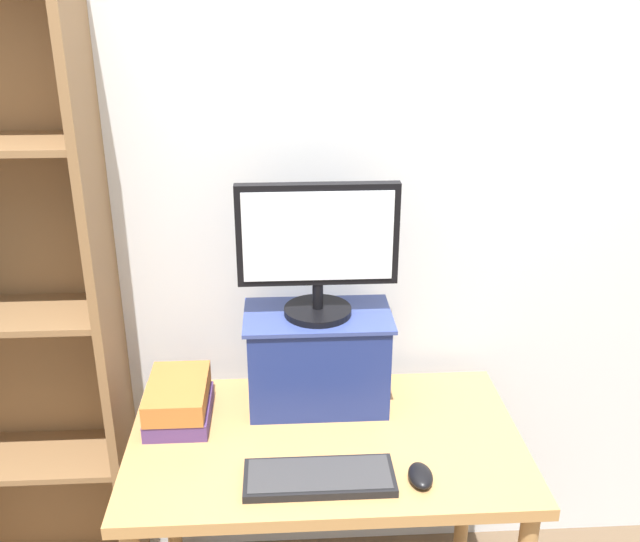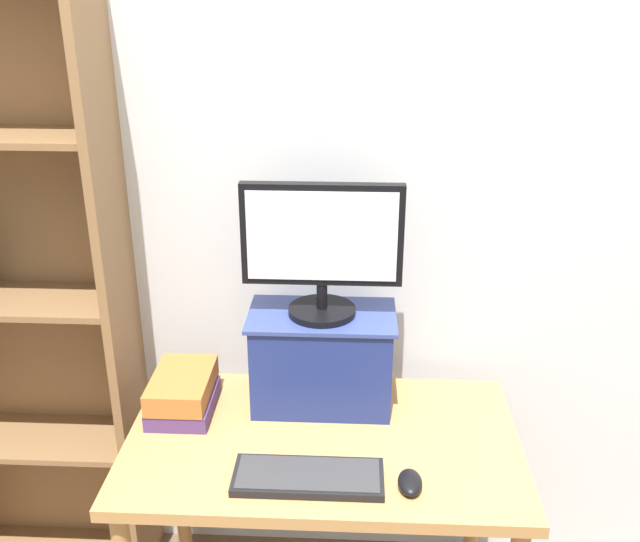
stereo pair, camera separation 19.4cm
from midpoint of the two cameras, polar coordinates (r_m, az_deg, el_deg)
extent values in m
cube|color=silver|center=(2.28, 3.22, 4.67)|extent=(7.00, 0.08, 2.60)
cube|color=#B7844C|center=(2.12, 2.91, -13.62)|extent=(1.13, 0.68, 0.04)
cylinder|color=#B7844C|center=(2.63, -9.03, -16.18)|extent=(0.05, 0.05, 0.73)
cylinder|color=#B7844C|center=(2.64, 14.54, -16.58)|extent=(0.05, 0.05, 0.73)
cube|color=olive|center=(2.29, -13.40, -2.76)|extent=(0.03, 0.28, 2.08)
cube|color=olive|center=(2.52, -19.87, -1.20)|extent=(0.69, 0.01, 2.08)
cube|color=olive|center=(2.65, -19.47, -12.54)|extent=(0.64, 0.27, 0.02)
cube|color=olive|center=(2.40, -21.05, -2.26)|extent=(0.64, 0.27, 0.02)
cube|color=navy|center=(2.19, 2.70, -7.07)|extent=(0.42, 0.24, 0.30)
cube|color=#334284|center=(2.12, 2.78, -3.64)|extent=(0.44, 0.26, 0.01)
cylinder|color=black|center=(2.11, 2.78, -3.25)|extent=(0.20, 0.20, 0.02)
cylinder|color=black|center=(2.09, 2.81, -2.02)|extent=(0.03, 0.03, 0.08)
cube|color=black|center=(2.02, 2.91, 2.89)|extent=(0.46, 0.04, 0.30)
cube|color=silver|center=(2.00, 2.91, 2.70)|extent=(0.43, 0.00, 0.26)
cube|color=black|center=(1.95, 2.01, -16.26)|extent=(0.40, 0.16, 0.02)
cube|color=#333335|center=(1.94, 2.02, -15.98)|extent=(0.37, 0.14, 0.00)
ellipsoid|color=black|center=(1.95, 10.17, -16.40)|extent=(0.06, 0.10, 0.04)
cube|color=#4C336B|center=(2.23, -8.39, -10.46)|extent=(0.18, 0.25, 0.05)
cube|color=#AD662D|center=(2.21, -8.51, -9.07)|extent=(0.17, 0.27, 0.07)
camera|label=1|loc=(0.10, -87.14, 1.19)|focal=40.00mm
camera|label=2|loc=(0.10, 92.86, -1.19)|focal=40.00mm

